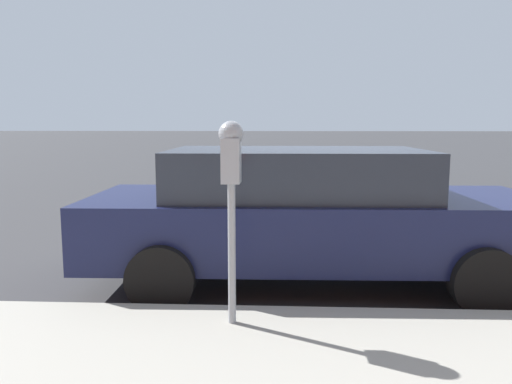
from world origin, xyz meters
TOP-DOWN VIEW (x-y plane):
  - ground_plane at (0.00, 0.00)m, footprint 220.00×220.00m
  - parking_meter at (-2.57, 0.74)m, footprint 0.21×0.19m
  - car_navy at (-1.01, 0.05)m, footprint 2.09×4.80m

SIDE VIEW (x-z plane):
  - ground_plane at x=0.00m, z-range 0.00..0.00m
  - car_navy at x=-1.01m, z-range 0.05..1.51m
  - parking_meter at x=-2.57m, z-range 0.60..2.18m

